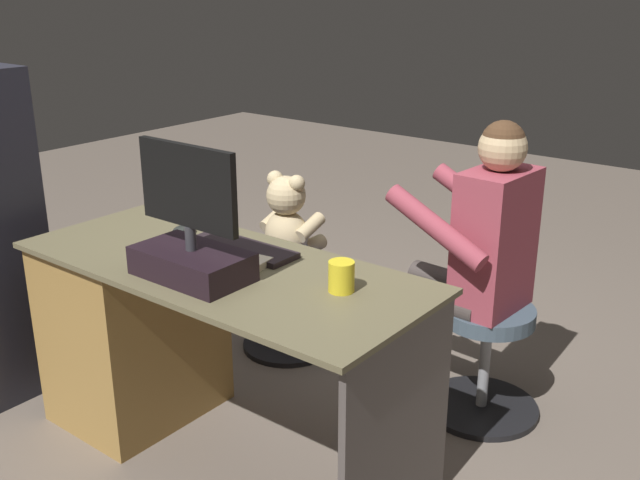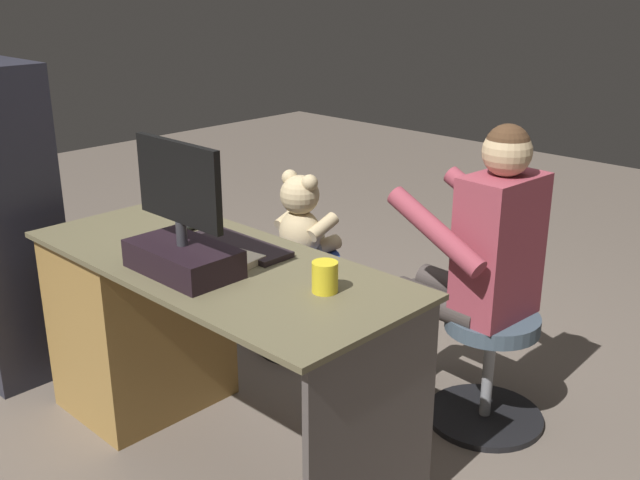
% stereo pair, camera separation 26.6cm
% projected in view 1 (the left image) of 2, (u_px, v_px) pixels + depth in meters
% --- Properties ---
extents(ground_plane, '(10.00, 10.00, 0.00)m').
position_uv_depth(ground_plane, '(287.00, 413.00, 3.00)').
color(ground_plane, '#6B5F54').
extents(desk, '(1.49, 0.63, 0.75)m').
position_uv_depth(desk, '(150.00, 326.00, 2.85)').
color(desk, brown).
rests_on(desk, ground_plane).
extents(monitor, '(0.40, 0.22, 0.43)m').
position_uv_depth(monitor, '(191.00, 243.00, 2.35)').
color(monitor, black).
rests_on(monitor, desk).
extents(keyboard, '(0.42, 0.14, 0.02)m').
position_uv_depth(keyboard, '(242.00, 248.00, 2.62)').
color(keyboard, black).
rests_on(keyboard, desk).
extents(computer_mouse, '(0.06, 0.10, 0.04)m').
position_uv_depth(computer_mouse, '(183.00, 230.00, 2.77)').
color(computer_mouse, '#232623').
rests_on(computer_mouse, desk).
extents(cup, '(0.08, 0.08, 0.10)m').
position_uv_depth(cup, '(341.00, 276.00, 2.27)').
color(cup, yellow).
rests_on(cup, desk).
extents(tv_remote, '(0.06, 0.15, 0.02)m').
position_uv_depth(tv_remote, '(159.00, 255.00, 2.55)').
color(tv_remote, black).
rests_on(tv_remote, desk).
extents(notebook_binder, '(0.26, 0.33, 0.02)m').
position_uv_depth(notebook_binder, '(220.00, 269.00, 2.42)').
color(notebook_binder, beige).
rests_on(notebook_binder, desk).
extents(office_chair_teddy, '(0.43, 0.43, 0.46)m').
position_uv_depth(office_chair_teddy, '(288.00, 294.00, 3.45)').
color(office_chair_teddy, black).
rests_on(office_chair_teddy, ground_plane).
extents(teddy_bear, '(0.27, 0.27, 0.39)m').
position_uv_depth(teddy_bear, '(288.00, 218.00, 3.33)').
color(teddy_bear, '#C9B184').
rests_on(teddy_bear, office_chair_teddy).
extents(visitor_chair, '(0.46, 0.46, 0.46)m').
position_uv_depth(visitor_chair, '(485.00, 353.00, 2.94)').
color(visitor_chair, black).
rests_on(visitor_chair, ground_plane).
extents(person, '(0.55, 0.50, 1.19)m').
position_uv_depth(person, '(472.00, 247.00, 2.84)').
color(person, '#983C4A').
rests_on(person, ground_plane).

